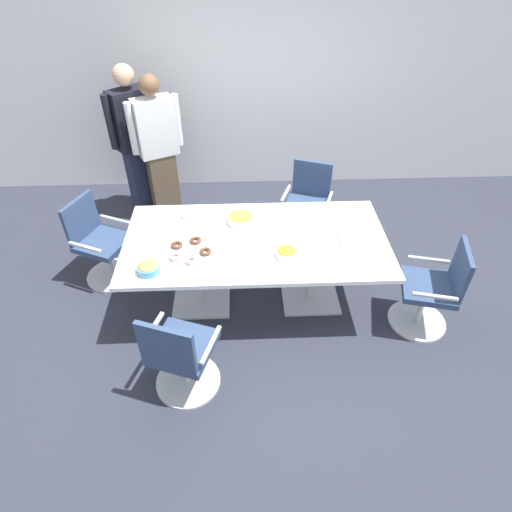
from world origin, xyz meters
TOP-DOWN VIEW (x-y plane):
  - ground_plane at (0.00, 0.00)m, footprint 10.00×10.00m
  - back_wall at (0.00, 2.40)m, footprint 8.00×0.10m
  - conference_table at (0.00, 0.00)m, footprint 2.40×1.20m
  - office_chair_0 at (-0.63, -1.03)m, footprint 0.69×0.69m
  - office_chair_1 at (1.59, -0.40)m, footprint 0.65×0.65m
  - office_chair_2 at (0.63, 1.03)m, footprint 0.70×0.70m
  - office_chair_3 at (-1.58, 0.41)m, footprint 0.71×0.71m
  - person_standing_0 at (-1.35, 1.72)m, footprint 0.52×0.45m
  - person_standing_1 at (-1.07, 1.59)m, footprint 0.58×0.39m
  - snack_bowl_cookies at (-0.91, -0.41)m, footprint 0.19×0.19m
  - snack_bowl_chips_orange at (0.25, -0.25)m, footprint 0.18×0.18m
  - snack_bowl_chips_yellow at (-0.13, 0.27)m, footprint 0.26×0.26m
  - donut_platter at (-0.59, -0.17)m, footprint 0.38×0.38m
  - plate_stack at (-0.60, 0.40)m, footprint 0.21×0.21m
  - napkin_pile at (0.86, -0.05)m, footprint 0.20×0.20m

SIDE VIEW (x-z plane):
  - ground_plane at x=0.00m, z-range -0.01..0.00m
  - office_chair_0 at x=-0.63m, z-range -0.05..0.86m
  - office_chair_1 at x=1.59m, z-range -0.05..0.86m
  - office_chair_2 at x=0.63m, z-range -0.05..0.86m
  - office_chair_3 at x=-1.58m, z-range -0.05..0.86m
  - conference_table at x=0.00m, z-range 0.25..1.00m
  - donut_platter at x=-0.59m, z-range 0.75..0.79m
  - plate_stack at x=-0.60m, z-range 0.75..0.79m
  - napkin_pile at x=0.86m, z-range 0.75..0.82m
  - snack_bowl_chips_orange at x=0.25m, z-range 0.75..0.83m
  - snack_bowl_cookies at x=-0.91m, z-range 0.75..0.84m
  - snack_bowl_chips_yellow at x=-0.13m, z-range 0.75..0.84m
  - person_standing_1 at x=-1.07m, z-range 0.04..1.78m
  - person_standing_0 at x=-1.35m, z-range 0.04..1.85m
  - back_wall at x=0.00m, z-range 0.00..2.80m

